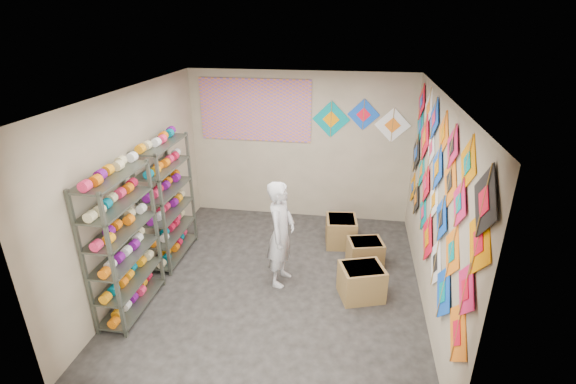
% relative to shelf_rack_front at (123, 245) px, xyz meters
% --- Properties ---
extents(ground, '(4.50, 4.50, 0.00)m').
position_rel_shelf_rack_front_xyz_m(ground, '(1.78, 0.85, -0.95)').
color(ground, black).
extents(room_walls, '(4.50, 4.50, 4.50)m').
position_rel_shelf_rack_front_xyz_m(room_walls, '(1.78, 0.85, 0.69)').
color(room_walls, tan).
rests_on(room_walls, ground).
extents(shelf_rack_front, '(0.40, 1.10, 1.90)m').
position_rel_shelf_rack_front_xyz_m(shelf_rack_front, '(0.00, 0.00, 0.00)').
color(shelf_rack_front, '#4C5147').
rests_on(shelf_rack_front, ground).
extents(shelf_rack_back, '(0.40, 1.10, 1.90)m').
position_rel_shelf_rack_front_xyz_m(shelf_rack_back, '(0.00, 1.30, 0.00)').
color(shelf_rack_back, '#4C5147').
rests_on(shelf_rack_back, ground).
extents(string_spools, '(0.12, 2.36, 0.12)m').
position_rel_shelf_rack_front_xyz_m(string_spools, '(-0.00, 0.65, 0.10)').
color(string_spools, '#FF2B5D').
rests_on(string_spools, ground).
extents(kite_wall_display, '(0.06, 4.29, 2.06)m').
position_rel_shelf_rack_front_xyz_m(kite_wall_display, '(3.76, 0.81, 0.68)').
color(kite_wall_display, orange).
rests_on(kite_wall_display, room_walls).
extents(back_wall_kites, '(1.69, 0.02, 0.75)m').
position_rel_shelf_rack_front_xyz_m(back_wall_kites, '(2.83, 3.09, 0.94)').
color(back_wall_kites, '#00858A').
rests_on(back_wall_kites, room_walls).
extents(poster, '(2.00, 0.01, 1.10)m').
position_rel_shelf_rack_front_xyz_m(poster, '(0.98, 3.08, 1.05)').
color(poster, '#7F51B0').
rests_on(poster, room_walls).
extents(shopkeeper, '(0.69, 0.56, 1.55)m').
position_rel_shelf_rack_front_xyz_m(shopkeeper, '(1.82, 0.90, -0.18)').
color(shopkeeper, silver).
rests_on(shopkeeper, ground).
extents(carton_a, '(0.68, 0.62, 0.47)m').
position_rel_shelf_rack_front_xyz_m(carton_a, '(2.96, 0.71, -0.72)').
color(carton_a, brown).
rests_on(carton_a, ground).
extents(carton_b, '(0.59, 0.52, 0.41)m').
position_rel_shelf_rack_front_xyz_m(carton_b, '(3.02, 1.51, -0.74)').
color(carton_b, brown).
rests_on(carton_b, ground).
extents(carton_c, '(0.54, 0.59, 0.47)m').
position_rel_shelf_rack_front_xyz_m(carton_c, '(2.62, 2.11, -0.72)').
color(carton_c, brown).
rests_on(carton_c, ground).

